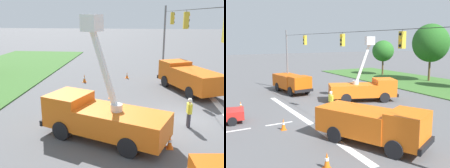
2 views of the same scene
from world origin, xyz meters
The scene contains 14 objects.
ground_plane centered at (0.00, 0.00, 0.00)m, with size 200.00×200.00×0.00m, color #565659.
lane_markings centered at (0.00, -4.64, 0.00)m, with size 17.60×15.25×0.01m.
signal_gantry centered at (0.00, 0.00, 4.43)m, with size 26.20×0.33×7.20m.
tree_far_west centered at (-17.54, 18.71, 4.19)m, with size 3.68×3.72×6.00m.
tree_west centered at (-8.55, 20.09, 5.61)m, with size 5.17×5.35×8.37m.
utility_truck_bucket_lift centered at (-2.99, 4.54, 1.31)m, with size 4.67×7.08×6.36m.
utility_truck_support_near centered at (6.36, -1.55, 1.25)m, with size 6.96×4.93×2.26m.
utility_truck_support_far centered at (-10.70, -0.33, 1.21)m, with size 6.37×2.83×2.10m.
road_worker centered at (-1.08, -0.30, 1.00)m, with size 0.65×0.27×1.77m.
traffic_cone_foreground_left centered at (-5.98, -6.82, 0.30)m, with size 0.36×0.36×0.62m.
traffic_cone_foreground_right centered at (1.45, -5.30, 0.40)m, with size 0.36×0.36×0.80m.
traffic_cone_mid_left centered at (3.72, 4.73, 0.35)m, with size 0.36×0.36×0.71m.
traffic_cone_lane_edge_a centered at (7.72, -5.21, 0.40)m, with size 0.36×0.36×0.80m.
traffic_cone_lane_edge_b centered at (-3.74, 1.05, 0.35)m, with size 0.36×0.36×0.71m.
Camera 2 is at (18.05, -10.50, 5.99)m, focal length 42.00 mm.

